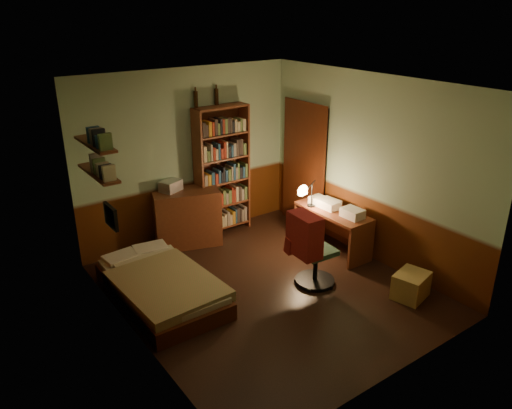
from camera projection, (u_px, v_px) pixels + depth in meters
floor at (267, 290)px, 6.44m from camera, size 3.50×4.00×0.02m
ceiling at (269, 84)px, 5.45m from camera, size 3.50×4.00×0.02m
wall_back at (188, 156)px, 7.46m from camera, size 3.50×0.02×2.60m
wall_left at (128, 232)px, 5.00m from camera, size 0.02×4.00×2.60m
wall_right at (370, 169)px, 6.90m from camera, size 0.02×4.00×2.60m
wall_front at (404, 261)px, 4.44m from camera, size 3.50×0.02×2.60m
doorway at (305, 167)px, 7.97m from camera, size 0.06×0.90×2.00m
door_trim at (303, 167)px, 7.95m from camera, size 0.02×0.98×2.08m
bed at (160, 278)px, 6.16m from camera, size 1.00×1.87×0.55m
dresser at (187, 218)px, 7.50m from camera, size 1.07×0.76×0.86m
mini_stereo at (171, 186)px, 7.31m from camera, size 0.36×0.33×0.16m
bookshelf at (222, 171)px, 7.72m from camera, size 0.87×0.29×2.02m
bottle_left at (196, 99)px, 7.19m from camera, size 0.08×0.08×0.23m
bottle_right at (216, 97)px, 7.38m from camera, size 0.08×0.08×0.24m
desk at (332, 230)px, 7.34m from camera, size 0.50×1.20×0.64m
paper_stack at (329, 204)px, 7.28m from camera, size 0.23×0.30×0.12m
desk_lamp at (312, 187)px, 7.26m from camera, size 0.23×0.23×0.61m
office_chair at (316, 249)px, 6.40m from camera, size 0.53×0.47×1.00m
red_jacket at (321, 188)px, 6.25m from camera, size 0.40×0.52×0.55m
wall_shelf_lower at (99, 173)px, 5.78m from camera, size 0.20×0.90×0.03m
wall_shelf_upper at (95, 144)px, 5.65m from camera, size 0.20×0.90×0.03m
framed_picture at (111, 217)px, 5.49m from camera, size 0.04×0.32×0.26m
cardboard_box_a at (411, 285)px, 6.22m from camera, size 0.51×0.44×0.33m
cardboard_box_b at (409, 284)px, 6.36m from camera, size 0.37×0.33×0.21m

